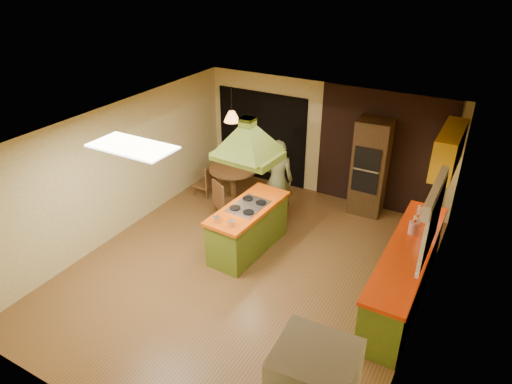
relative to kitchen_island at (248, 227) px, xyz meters
The scene contains 20 objects.
ground 0.78m from the kitchen_island, 61.13° to the right, with size 6.50×6.50×0.00m, color brown.
room_walls 1.03m from the kitchen_island, 61.13° to the right, with size 5.50×6.50×6.50m.
ceiling_plane 2.15m from the kitchen_island, 61.13° to the right, with size 6.50×6.50×0.00m, color silver.
brick_panel 3.19m from the kitchen_island, 59.71° to the left, with size 2.64×0.03×2.50m, color #381E14.
nook_opening 2.98m from the kitchen_island, 114.04° to the left, with size 2.20×0.03×2.10m, color black.
right_counter 2.76m from the kitchen_island, ahead, with size 0.62×3.05×0.92m.
upper_cabinets 3.64m from the kitchen_island, 29.65° to the left, with size 0.34×1.40×0.70m, color yellow.
window_right 3.29m from the kitchen_island, ahead, with size 0.12×1.35×1.06m.
fluor_panel 2.81m from the kitchen_island, 114.18° to the right, with size 1.20×0.60×0.03m, color white.
kitchen_island is the anchor object (origin of this frame).
range_hood 1.80m from the kitchen_island, 116.57° to the left, with size 1.09×0.82×0.80m.
man 1.29m from the kitchen_island, 92.33° to the left, with size 0.62×0.41×1.69m, color brown.
wall_oven 2.84m from the kitchen_island, 58.82° to the left, with size 0.68×0.62×2.00m.
dining_table 1.89m from the kitchen_island, 129.90° to the left, with size 1.03×1.03×0.77m.
chair_left 2.34m from the kitchen_island, 144.77° to the left, with size 0.40×0.40×0.73m, color brown, non-canonical shape.
chair_near 1.25m from the kitchen_island, 140.26° to the left, with size 0.45×0.45×0.82m, color brown, non-canonical shape.
pendant_lamp 2.38m from the kitchen_island, 129.90° to the left, with size 0.32×0.32×0.21m, color #FF9E3F.
canister_large 2.96m from the kitchen_island, 21.10° to the left, with size 0.13×0.13×0.20m, color beige.
canister_medium 2.81m from the kitchen_island, ahead, with size 0.15×0.15×0.21m, color beige.
canister_small 2.86m from the kitchen_island, 15.06° to the left, with size 0.12×0.12×0.17m, color #EFE6C0.
Camera 1 is at (3.19, -5.41, 4.86)m, focal length 32.00 mm.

